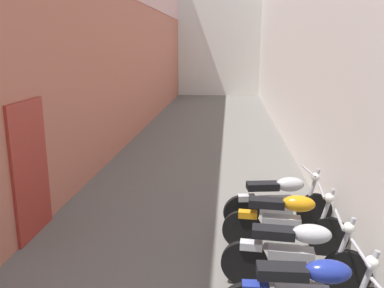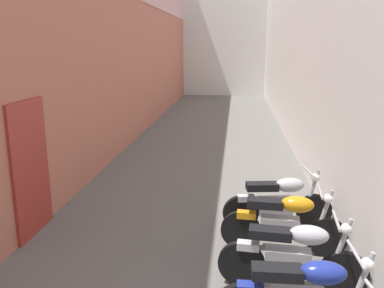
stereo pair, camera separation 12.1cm
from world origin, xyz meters
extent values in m
plane|color=#66635E|center=(0.00, 10.39, 0.00)|extent=(40.77, 40.77, 0.00)
cube|color=#B76651|center=(-2.68, 12.39, 4.00)|extent=(0.40, 24.77, 8.00)
cube|color=#9E2D23|center=(-2.46, 5.60, 1.10)|extent=(0.06, 1.10, 2.20)
cube|color=silver|center=(2.68, 12.39, 3.67)|extent=(0.40, 24.77, 7.35)
cube|color=silver|center=(0.00, 25.77, 3.00)|extent=(7.96, 2.00, 6.01)
ellipsoid|color=navy|center=(1.71, 3.53, 0.78)|extent=(0.48, 0.27, 0.24)
cube|color=black|center=(1.25, 3.52, 0.76)|extent=(0.52, 0.23, 0.12)
cylinder|color=#9E9EA3|center=(2.09, 3.53, 0.65)|extent=(0.25, 0.06, 0.77)
cylinder|color=#9E9EA3|center=(2.02, 3.53, 1.00)|extent=(0.05, 0.58, 0.04)
sphere|color=silver|center=(2.14, 3.53, 0.90)|extent=(0.14, 0.14, 0.14)
cube|color=navy|center=(0.99, 3.51, 0.56)|extent=(0.28, 0.14, 0.10)
cylinder|color=black|center=(2.15, 4.33, 0.30)|extent=(0.60, 0.13, 0.60)
cylinder|color=black|center=(0.91, 4.44, 0.30)|extent=(0.60, 0.13, 0.60)
cube|color=#9E9EA3|center=(1.48, 4.39, 0.42)|extent=(0.58, 0.25, 0.28)
ellipsoid|color=#B7B7BC|center=(1.71, 4.37, 0.78)|extent=(0.50, 0.30, 0.24)
cube|color=black|center=(1.25, 4.41, 0.76)|extent=(0.54, 0.27, 0.12)
cylinder|color=#9E9EA3|center=(2.08, 4.33, 0.65)|extent=(0.25, 0.08, 0.77)
cylinder|color=#9E9EA3|center=(2.01, 4.34, 1.00)|extent=(0.09, 0.58, 0.04)
sphere|color=silver|center=(2.13, 4.33, 0.90)|extent=(0.14, 0.14, 0.14)
cube|color=#B7B7BC|center=(0.99, 4.43, 0.56)|extent=(0.29, 0.16, 0.10)
cylinder|color=black|center=(2.15, 5.31, 0.30)|extent=(0.60, 0.13, 0.60)
cylinder|color=black|center=(0.91, 5.41, 0.30)|extent=(0.60, 0.13, 0.60)
cube|color=#9E9EA3|center=(1.48, 5.36, 0.42)|extent=(0.57, 0.24, 0.28)
ellipsoid|color=orange|center=(1.71, 5.35, 0.78)|extent=(0.50, 0.30, 0.24)
cube|color=black|center=(1.25, 5.38, 0.76)|extent=(0.54, 0.26, 0.12)
cylinder|color=#9E9EA3|center=(2.08, 5.32, 0.65)|extent=(0.25, 0.08, 0.77)
cylinder|color=#9E9EA3|center=(2.01, 5.32, 1.00)|extent=(0.08, 0.58, 0.04)
sphere|color=silver|center=(2.13, 5.31, 0.90)|extent=(0.14, 0.14, 0.14)
cube|color=orange|center=(0.99, 5.40, 0.56)|extent=(0.29, 0.16, 0.10)
cylinder|color=black|center=(2.15, 6.26, 0.30)|extent=(0.61, 0.17, 0.60)
cylinder|color=black|center=(0.91, 6.07, 0.30)|extent=(0.61, 0.17, 0.60)
cube|color=#9E9EA3|center=(1.48, 6.16, 0.42)|extent=(0.58, 0.28, 0.28)
ellipsoid|color=#B7B7BC|center=(1.71, 6.19, 0.78)|extent=(0.51, 0.33, 0.24)
cube|color=black|center=(1.25, 6.12, 0.76)|extent=(0.55, 0.30, 0.12)
cylinder|color=#9E9EA3|center=(2.08, 6.25, 0.65)|extent=(0.25, 0.10, 0.77)
cylinder|color=#9E9EA3|center=(2.01, 6.24, 1.00)|extent=(0.13, 0.58, 0.04)
sphere|color=silver|center=(2.13, 6.26, 0.90)|extent=(0.14, 0.14, 0.14)
cube|color=#B7B7BC|center=(0.99, 6.08, 0.56)|extent=(0.30, 0.18, 0.10)
camera|label=1|loc=(0.67, -0.28, 3.03)|focal=37.77mm
camera|label=2|loc=(0.79, -0.26, 3.03)|focal=37.77mm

